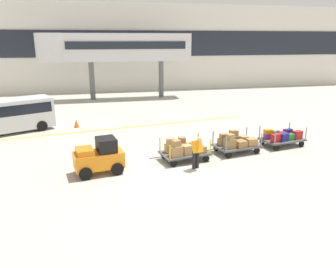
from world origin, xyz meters
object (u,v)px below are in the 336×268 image
object	(u,v)px
baggage_cart_lead	(183,149)
baggage_handler	(197,151)
baggage_cart_middle	(236,142)
baggage_cart_tail	(282,137)
baggage_tug	(99,157)
shuttle_van	(12,113)
safety_cone_near	(76,123)

from	to	relation	value
baggage_cart_lead	baggage_handler	distance (m)	1.25
baggage_cart_middle	baggage_cart_tail	distance (m)	3.05
baggage_cart_lead	baggage_cart_middle	size ratio (longest dim) A/B	1.00
baggage_tug	baggage_handler	size ratio (longest dim) A/B	1.45
baggage_tug	shuttle_van	xyz separation A→B (m)	(-5.24, 8.07, 0.48)
baggage_handler	safety_cone_near	xyz separation A→B (m)	(-5.71, 8.82, -0.59)
baggage_tug	baggage_handler	distance (m)	4.36
shuttle_van	safety_cone_near	world-z (taller)	shuttle_van
baggage_cart_tail	baggage_cart_lead	bearing A→B (deg)	-169.95
baggage_cart_middle	baggage_cart_tail	xyz separation A→B (m)	(3.01, 0.53, -0.05)
baggage_cart_tail	baggage_handler	world-z (taller)	baggage_handler
baggage_handler	safety_cone_near	world-z (taller)	baggage_handler
safety_cone_near	baggage_cart_lead	bearing A→B (deg)	-54.84
baggage_tug	baggage_handler	world-z (taller)	baggage_tug
baggage_handler	safety_cone_near	bearing A→B (deg)	122.89
baggage_cart_middle	safety_cone_near	distance (m)	10.99
baggage_tug	baggage_cart_middle	bearing A→B (deg)	10.01
baggage_cart_middle	baggage_cart_tail	bearing A→B (deg)	10.09
baggage_tug	shuttle_van	world-z (taller)	shuttle_van
baggage_tug	baggage_handler	bearing A→B (deg)	-6.15
shuttle_van	safety_cone_near	size ratio (longest dim) A/B	9.37
shuttle_van	baggage_cart_tail	bearing A→B (deg)	-22.49
shuttle_van	baggage_tug	bearing A→B (deg)	-57.03
baggage_tug	baggage_cart_tail	distance (m)	10.15
baggage_cart_lead	baggage_cart_tail	bearing A→B (deg)	10.05
baggage_cart_tail	baggage_tug	bearing A→B (deg)	-169.97
baggage_cart_middle	baggage_handler	xyz separation A→B (m)	(-2.66, -1.70, 0.31)
baggage_tug	shuttle_van	bearing A→B (deg)	122.97
baggage_cart_lead	safety_cone_near	size ratio (longest dim) A/B	5.60
baggage_cart_lead	baggage_cart_middle	distance (m)	3.02
baggage_tug	baggage_cart_lead	size ratio (longest dim) A/B	0.73
baggage_tug	baggage_cart_tail	world-z (taller)	baggage_tug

